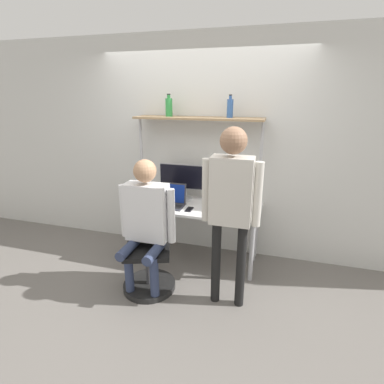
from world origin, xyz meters
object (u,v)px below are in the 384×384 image
at_px(cell_phone, 189,209).
at_px(office_chair, 149,262).
at_px(person_standing, 231,197).
at_px(bottle_blue, 230,108).
at_px(monitor, 184,179).
at_px(laptop, 173,199).
at_px(bottle_green, 169,107).
at_px(person_seated, 146,216).

height_order(cell_phone, office_chair, office_chair).
height_order(person_standing, bottle_blue, bottle_blue).
height_order(monitor, laptop, monitor).
height_order(cell_phone, bottle_blue, bottle_blue).
bearing_deg(office_chair, monitor, 81.76).
bearing_deg(monitor, office_chair, -98.24).
bearing_deg(bottle_green, cell_phone, -43.23).
bearing_deg(person_standing, monitor, 128.81).
xyz_separation_m(monitor, bottle_blue, (0.55, -0.02, 0.87)).
distance_m(person_standing, bottle_blue, 1.17).
bearing_deg(person_standing, bottle_green, 135.62).
bearing_deg(bottle_blue, laptop, -159.43).
relative_size(laptop, office_chair, 0.31).
bearing_deg(monitor, person_seated, -97.06).
bearing_deg(person_seated, laptop, 85.91).
distance_m(office_chair, bottle_blue, 1.91).
bearing_deg(bottle_green, bottle_blue, 0.00).
bearing_deg(cell_phone, monitor, 115.83).
height_order(bottle_green, bottle_blue, bottle_green).
relative_size(monitor, person_standing, 0.37).
xyz_separation_m(cell_phone, bottle_green, (-0.34, 0.32, 1.13)).
distance_m(person_seated, person_standing, 0.89).
bearing_deg(office_chair, bottle_green, 93.39).
bearing_deg(person_seated, office_chair, 107.16).
relative_size(laptop, person_standing, 0.16).
relative_size(laptop, bottle_green, 1.13).
bearing_deg(office_chair, person_seated, -72.84).
relative_size(cell_phone, office_chair, 0.16).
height_order(monitor, bottle_blue, bottle_blue).
height_order(cell_phone, person_standing, person_standing).
distance_m(cell_phone, bottle_blue, 1.23).
bearing_deg(person_standing, person_seated, -179.25).
relative_size(cell_phone, bottle_green, 0.58).
bearing_deg(bottle_blue, office_chair, -128.03).
distance_m(bottle_green, bottle_blue, 0.72).
xyz_separation_m(office_chair, bottle_blue, (0.67, 0.86, 1.57)).
height_order(laptop, person_standing, person_standing).
xyz_separation_m(office_chair, person_seated, (0.01, -0.04, 0.55)).
bearing_deg(cell_phone, person_standing, -45.06).
xyz_separation_m(cell_phone, office_chair, (-0.29, -0.54, -0.44)).
height_order(laptop, person_seated, person_seated).
relative_size(office_chair, person_seated, 0.66).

